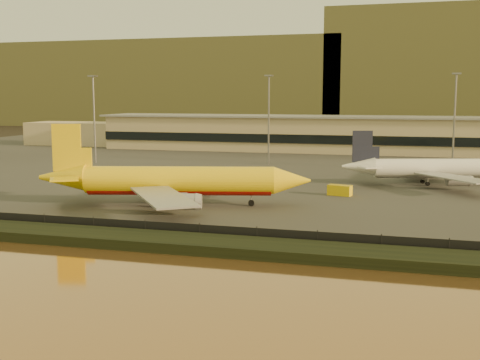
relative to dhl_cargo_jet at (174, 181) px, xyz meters
The scene contains 11 objects.
ground 16.10m from the dhl_cargo_jet, 43.90° to the right, with size 900.00×900.00×0.00m, color black.
embankment 30.11m from the dhl_cargo_jet, 68.12° to the right, with size 320.00×7.00×1.40m, color black.
tarmac 85.14m from the dhl_cargo_jet, 82.48° to the left, with size 320.00×220.00×0.20m, color #2D2D2D.
perimeter_fence 26.39m from the dhl_cargo_jet, 64.85° to the right, with size 300.00×0.05×2.20m, color black.
terminal_building 114.90m from the dhl_cargo_jet, 91.69° to the left, with size 202.00×25.00×12.60m.
apron_light_masts 70.29m from the dhl_cargo_jet, 67.88° to the left, with size 152.20×12.20×25.40m.
distant_hills 330.52m from the dhl_cargo_jet, 91.67° to the left, with size 470.00×160.00×70.00m.
dhl_cargo_jet is the anchor object (origin of this frame).
white_narrowbody_jet 60.56m from the dhl_cargo_jet, 40.78° to the left, with size 40.82×38.90×11.95m.
gse_vehicle_yellow 33.40m from the dhl_cargo_jet, 35.11° to the left, with size 4.57×2.06×2.06m, color yellow.
gse_vehicle_white 29.25m from the dhl_cargo_jet, 102.78° to the left, with size 3.71×1.67×1.67m, color silver.
Camera 1 is at (28.85, -88.05, 19.52)m, focal length 45.00 mm.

